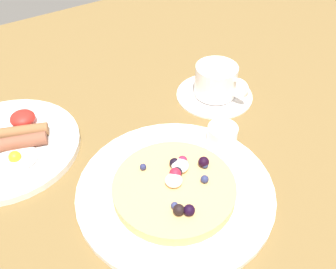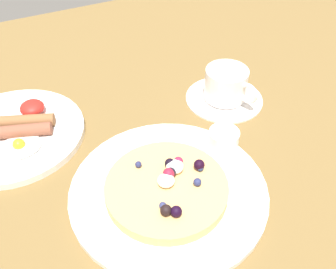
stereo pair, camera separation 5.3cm
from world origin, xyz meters
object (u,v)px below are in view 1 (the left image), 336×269
(pancake_plate, at_px, (175,190))
(coffee_saucer, at_px, (214,94))
(breakfast_plate, at_px, (6,147))
(coffee_cup, at_px, (217,80))
(syrup_ramekin, at_px, (222,135))

(pancake_plate, distance_m, coffee_saucer, 0.26)
(breakfast_plate, distance_m, coffee_cup, 0.40)
(coffee_cup, bearing_deg, coffee_saucer, 109.12)
(coffee_saucer, distance_m, coffee_cup, 0.03)
(breakfast_plate, bearing_deg, syrup_ramekin, -31.95)
(pancake_plate, xyz_separation_m, syrup_ramekin, (0.12, 0.04, 0.02))
(syrup_ramekin, height_order, breakfast_plate, syrup_ramekin)
(coffee_saucer, relative_size, coffee_cup, 1.38)
(syrup_ramekin, xyz_separation_m, coffee_cup, (0.08, 0.12, 0.01))
(breakfast_plate, bearing_deg, pancake_plate, -51.17)
(pancake_plate, relative_size, syrup_ramekin, 5.91)
(coffee_saucer, xyz_separation_m, coffee_cup, (0.00, -0.00, 0.03))
(syrup_ramekin, bearing_deg, coffee_saucer, 56.12)
(syrup_ramekin, bearing_deg, pancake_plate, -161.38)
(syrup_ramekin, relative_size, breakfast_plate, 0.20)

